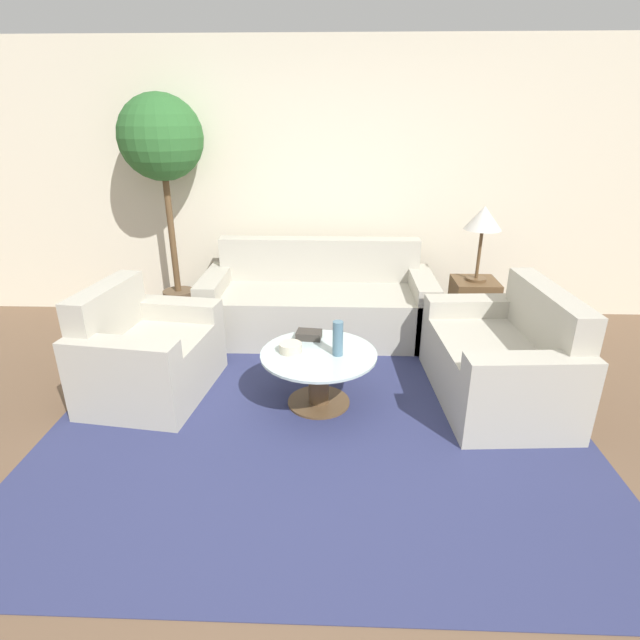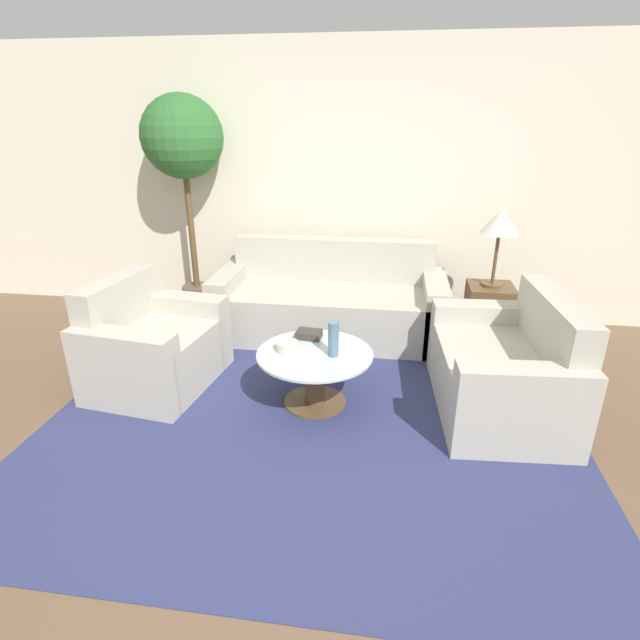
# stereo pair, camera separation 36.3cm
# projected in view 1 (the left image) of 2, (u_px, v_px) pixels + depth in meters

# --- Properties ---
(ground_plane) EXTENTS (14.00, 14.00, 0.00)m
(ground_plane) POSITION_uv_depth(u_px,v_px,m) (296.00, 469.00, 2.94)
(ground_plane) COLOR brown
(wall_back) EXTENTS (10.00, 0.06, 2.60)m
(wall_back) POSITION_uv_depth(u_px,v_px,m) (315.00, 185.00, 4.86)
(wall_back) COLOR beige
(wall_back) RESTS_ON ground_plane
(rug) EXTENTS (3.54, 3.40, 0.01)m
(rug) POSITION_uv_depth(u_px,v_px,m) (319.00, 403.00, 3.61)
(rug) COLOR navy
(rug) RESTS_ON ground_plane
(sofa_main) EXTENTS (2.10, 0.84, 0.85)m
(sofa_main) POSITION_uv_depth(u_px,v_px,m) (318.00, 304.00, 4.69)
(sofa_main) COLOR #B2AD9E
(sofa_main) RESTS_ON ground_plane
(armchair) EXTENTS (0.90, 1.07, 0.82)m
(armchair) POSITION_uv_depth(u_px,v_px,m) (144.00, 357.00, 3.67)
(armchair) COLOR #B2AD9E
(armchair) RESTS_ON ground_plane
(loveseat) EXTENTS (0.88, 1.30, 0.84)m
(loveseat) POSITION_uv_depth(u_px,v_px,m) (505.00, 362.00, 3.59)
(loveseat) COLOR #B2AD9E
(loveseat) RESTS_ON ground_plane
(coffee_table) EXTENTS (0.81, 0.81, 0.41)m
(coffee_table) POSITION_uv_depth(u_px,v_px,m) (319.00, 371.00, 3.51)
(coffee_table) COLOR brown
(coffee_table) RESTS_ON ground_plane
(side_table) EXTENTS (0.39, 0.39, 0.55)m
(side_table) POSITION_uv_depth(u_px,v_px,m) (472.00, 309.00, 4.61)
(side_table) COLOR brown
(side_table) RESTS_ON ground_plane
(table_lamp) EXTENTS (0.32, 0.32, 0.67)m
(table_lamp) POSITION_uv_depth(u_px,v_px,m) (483.00, 221.00, 4.30)
(table_lamp) COLOR brown
(table_lamp) RESTS_ON side_table
(potted_plant) EXTENTS (0.75, 0.75, 2.13)m
(potted_plant) POSITION_uv_depth(u_px,v_px,m) (162.00, 150.00, 4.47)
(potted_plant) COLOR brown
(potted_plant) RESTS_ON ground_plane
(vase) EXTENTS (0.07, 0.07, 0.25)m
(vase) POSITION_uv_depth(u_px,v_px,m) (338.00, 338.00, 3.39)
(vase) COLOR slate
(vase) RESTS_ON coffee_table
(bowl) EXTENTS (0.16, 0.16, 0.07)m
(bowl) POSITION_uv_depth(u_px,v_px,m) (290.00, 348.00, 3.46)
(bowl) COLOR beige
(bowl) RESTS_ON coffee_table
(book_stack) EXTENTS (0.20, 0.15, 0.06)m
(book_stack) POSITION_uv_depth(u_px,v_px,m) (309.00, 335.00, 3.68)
(book_stack) COLOR #38332D
(book_stack) RESTS_ON coffee_table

